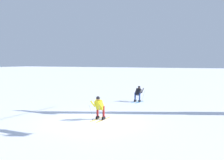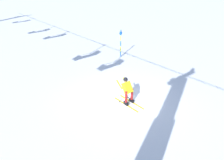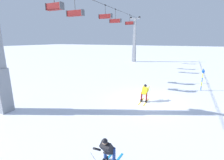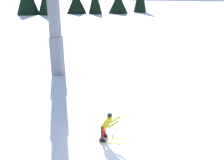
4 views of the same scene
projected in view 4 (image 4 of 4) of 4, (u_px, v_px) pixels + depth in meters
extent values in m
plane|color=white|center=(116.00, 143.00, 11.86)|extent=(260.00, 260.00, 0.00)
cube|color=yellow|center=(105.00, 137.00, 12.30)|extent=(1.79, 0.09, 0.01)
cube|color=black|center=(105.00, 135.00, 12.28)|extent=(0.28, 0.11, 0.16)
cylinder|color=maroon|center=(104.00, 128.00, 12.14)|extent=(0.13, 0.13, 0.64)
cube|color=yellow|center=(102.00, 142.00, 11.93)|extent=(1.79, 0.09, 0.01)
cube|color=black|center=(102.00, 140.00, 11.90)|extent=(0.28, 0.11, 0.16)
cylinder|color=maroon|center=(102.00, 133.00, 11.76)|extent=(0.13, 0.13, 0.64)
cube|color=gold|center=(106.00, 123.00, 11.78)|extent=(0.53, 0.42, 0.64)
sphere|color=#997051|center=(110.00, 116.00, 11.62)|extent=(0.21, 0.21, 0.21)
sphere|color=black|center=(110.00, 115.00, 11.60)|extent=(0.23, 0.23, 0.23)
cylinder|color=gold|center=(115.00, 120.00, 11.88)|extent=(0.48, 0.08, 0.42)
cylinder|color=gray|center=(116.00, 130.00, 12.11)|extent=(0.48, 0.14, 1.10)
cylinder|color=black|center=(113.00, 136.00, 12.32)|extent=(0.07, 0.07, 0.01)
cylinder|color=gold|center=(113.00, 125.00, 11.46)|extent=(0.48, 0.08, 0.42)
cylinder|color=gray|center=(114.00, 136.00, 11.61)|extent=(0.48, 0.14, 1.10)
cylinder|color=black|center=(110.00, 143.00, 11.73)|extent=(0.07, 0.07, 0.01)
cube|color=gray|center=(57.00, 56.00, 20.63)|extent=(0.85, 0.85, 3.12)
cube|color=gray|center=(54.00, 16.00, 19.55)|extent=(0.71, 0.71, 3.12)
cone|color=black|center=(118.00, 3.00, 68.59)|extent=(5.34, 5.34, 5.31)
cone|color=black|center=(95.00, 0.00, 67.23)|extent=(3.66, 3.66, 7.18)
cone|color=black|center=(76.00, 3.00, 68.29)|extent=(5.38, 5.38, 5.68)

